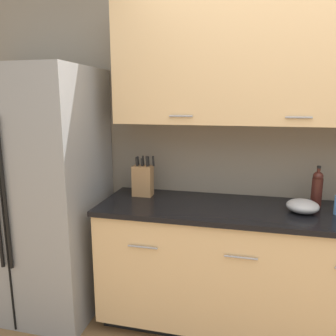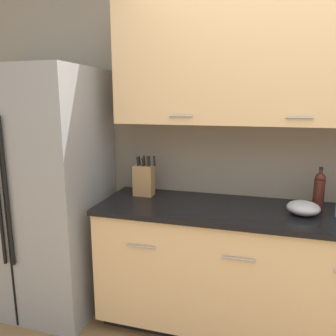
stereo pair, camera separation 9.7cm
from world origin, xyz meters
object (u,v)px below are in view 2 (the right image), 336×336
at_px(refrigerator, 40,191).
at_px(mixing_bowl, 303,208).
at_px(wine_bottle, 319,190).
at_px(knife_block, 144,180).

xyz_separation_m(refrigerator, mixing_bowl, (1.94, 0.04, 0.03)).
height_order(wine_bottle, mixing_bowl, wine_bottle).
bearing_deg(knife_block, refrigerator, -167.63).
bearing_deg(refrigerator, wine_bottle, 5.44).
bearing_deg(wine_bottle, knife_block, -179.14).
bearing_deg(refrigerator, mixing_bowl, 1.26).
relative_size(knife_block, wine_bottle, 1.09).
height_order(refrigerator, wine_bottle, refrigerator).
distance_m(refrigerator, mixing_bowl, 1.94).
height_order(refrigerator, mixing_bowl, refrigerator).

